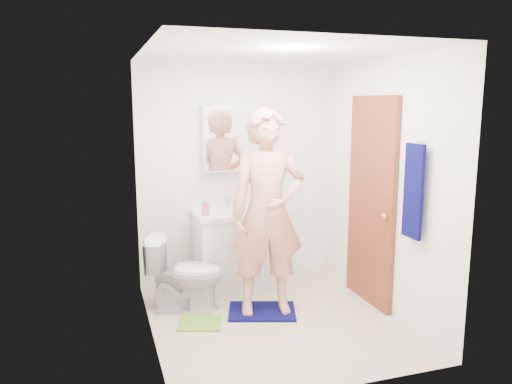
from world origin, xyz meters
TOP-DOWN VIEW (x-y plane):
  - floor at (0.00, 0.00)m, footprint 2.20×2.40m
  - ceiling at (0.00, 0.00)m, footprint 2.20×2.40m
  - wall_back at (0.00, 1.21)m, footprint 2.20×0.02m
  - wall_front at (0.00, -1.21)m, footprint 2.20×0.02m
  - wall_left at (-1.11, 0.00)m, footprint 0.02×2.40m
  - wall_right at (1.11, 0.00)m, footprint 0.02×2.40m
  - vanity_cabinet at (-0.15, 0.91)m, footprint 0.75×0.55m
  - countertop at (-0.15, 0.91)m, footprint 0.79×0.59m
  - sink_basin at (-0.15, 0.91)m, footprint 0.40×0.40m
  - faucet at (-0.15, 1.09)m, footprint 0.03×0.03m
  - medicine_cabinet at (-0.15, 1.14)m, footprint 0.50×0.12m
  - mirror_panel at (-0.15, 1.08)m, footprint 0.46×0.01m
  - door at (1.07, 0.15)m, footprint 0.05×0.80m
  - door_knob at (1.03, -0.17)m, footprint 0.07×0.07m
  - towel at (1.03, -0.57)m, footprint 0.03×0.24m
  - towel_hook at (1.07, -0.57)m, footprint 0.06×0.02m
  - toilet at (-0.73, 0.50)m, footprint 0.80×0.61m
  - bath_mat at (-0.05, 0.19)m, footprint 0.74×0.63m
  - green_rug at (-0.67, 0.12)m, footprint 0.46×0.43m
  - soap_dispenser at (-0.45, 0.83)m, footprint 0.09×0.09m
  - toothbrush_cup at (-0.02, 1.03)m, footprint 0.15×0.15m
  - man at (-0.00, 0.17)m, footprint 0.76×0.55m

SIDE VIEW (x-z plane):
  - floor at x=0.00m, z-range -0.02..0.00m
  - green_rug at x=-0.67m, z-range 0.00..0.02m
  - bath_mat at x=-0.05m, z-range 0.00..0.02m
  - toilet at x=-0.73m, z-range 0.00..0.73m
  - vanity_cabinet at x=-0.15m, z-range 0.00..0.80m
  - countertop at x=-0.15m, z-range 0.80..0.85m
  - sink_basin at x=-0.15m, z-range 0.83..0.86m
  - toothbrush_cup at x=-0.02m, z-range 0.85..0.95m
  - faucet at x=-0.15m, z-range 0.85..0.97m
  - soap_dispenser at x=-0.45m, z-range 0.85..1.02m
  - door_knob at x=1.03m, z-range 0.91..0.98m
  - man at x=0.00m, z-range 0.02..1.94m
  - door at x=1.07m, z-range 0.00..2.05m
  - wall_back at x=0.00m, z-range 0.00..2.40m
  - wall_front at x=0.00m, z-range 0.00..2.40m
  - wall_left at x=-1.11m, z-range 0.00..2.40m
  - wall_right at x=1.11m, z-range 0.00..2.40m
  - towel at x=1.03m, z-range 0.85..1.65m
  - medicine_cabinet at x=-0.15m, z-range 1.25..1.95m
  - mirror_panel at x=-0.15m, z-range 1.27..1.93m
  - towel_hook at x=1.07m, z-range 1.66..1.68m
  - ceiling at x=0.00m, z-range 2.40..2.42m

